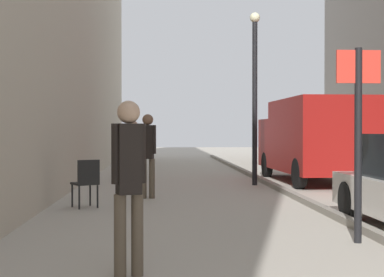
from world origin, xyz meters
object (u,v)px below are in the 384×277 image
Objects in this scene: lamp_post at (255,87)px; cafe_chair_near_window at (130,163)px; pedestrian_main_foreground at (129,175)px; delivery_van at (313,138)px; pedestrian_far_crossing at (148,150)px; street_sign_post at (358,127)px; pedestrian_mid_block at (134,145)px; cafe_chair_by_doorway at (86,180)px.

cafe_chair_near_window is at bearing 155.35° from lamp_post.
delivery_van is (4.80, 10.69, 0.25)m from pedestrian_main_foreground.
lamp_post reaches higher than pedestrian_far_crossing.
pedestrian_main_foreground is at bearing -106.62° from lamp_post.
street_sign_post is at bearing -50.54° from pedestrian_far_crossing.
delivery_van reaches higher than pedestrian_mid_block.
delivery_van is at bearing 13.23° from cafe_chair_by_doorway.
pedestrian_main_foreground is 5.45m from cafe_chair_by_doorway.
pedestrian_main_foreground reaches higher than cafe_chair_by_doorway.
pedestrian_far_crossing is (0.05, 6.86, 0.04)m from pedestrian_main_foreground.
pedestrian_main_foreground is at bearing -93.21° from pedestrian_mid_block.
cafe_chair_by_doorway is at bearing -43.59° from street_sign_post.
pedestrian_far_crossing is 2.00m from cafe_chair_by_doorway.
pedestrian_mid_block is 11.20m from street_sign_post.
street_sign_post is 10.49m from cafe_chair_near_window.
street_sign_post is 5.58m from cafe_chair_by_doorway.
pedestrian_far_crossing is at bearing -62.31° from street_sign_post.
lamp_post reaches higher than street_sign_post.
lamp_post is at bearing -145.07° from cafe_chair_near_window.
delivery_van is at bearing -102.84° from street_sign_post.
lamp_post is (2.93, 9.83, 1.68)m from pedestrian_main_foreground.
lamp_post reaches higher than cafe_chair_by_doorway.
cafe_chair_by_doorway is (-1.10, 5.31, -0.49)m from pedestrian_main_foreground.
street_sign_post is 2.77× the size of cafe_chair_near_window.
pedestrian_far_crossing is 6.11m from delivery_van.
pedestrian_mid_block is at bearing -73.35° from street_sign_post.
cafe_chair_near_window is at bearing 170.63° from delivery_van.
pedestrian_far_crossing is 4.66m from cafe_chair_near_window.
pedestrian_far_crossing is at bearing -134.16° from lamp_post.
delivery_van is 9.26m from street_sign_post.
lamp_post is at bearing -91.19° from street_sign_post.
delivery_van reaches higher than pedestrian_main_foreground.
street_sign_post is 8.29m from lamp_post.
pedestrian_far_crossing is 6.01m from street_sign_post.
cafe_chair_near_window is at bearing 75.98° from pedestrian_main_foreground.
lamp_post reaches higher than cafe_chair_near_window.
pedestrian_main_foreground is 6.86m from pedestrian_far_crossing.
cafe_chair_by_doorway is (-1.15, -1.55, -0.53)m from pedestrian_far_crossing.
pedestrian_far_crossing reaches higher than pedestrian_mid_block.
cafe_chair_by_doorway is at bearing -116.22° from pedestrian_far_crossing.
cafe_chair_by_doorway is (-0.60, -6.96, -0.51)m from pedestrian_mid_block.
pedestrian_mid_block is at bearing 106.24° from pedestrian_far_crossing.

